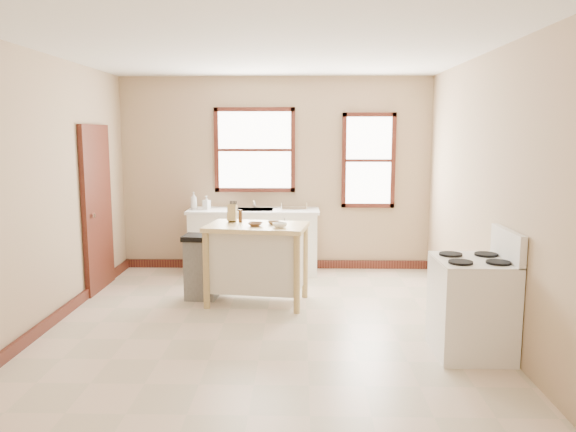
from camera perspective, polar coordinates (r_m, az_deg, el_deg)
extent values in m
plane|color=beige|center=(6.04, -2.32, -10.85)|extent=(5.00, 5.00, 0.00)
plane|color=white|center=(5.76, -2.49, 16.47)|extent=(5.00, 5.00, 0.00)
cube|color=tan|center=(8.22, -1.28, 4.28)|extent=(4.50, 0.04, 2.80)
cube|color=tan|center=(6.29, -23.33, 2.33)|extent=(0.04, 5.00, 2.80)
cube|color=tan|center=(6.02, 19.52, 2.29)|extent=(0.04, 5.00, 2.80)
cube|color=#34110E|center=(7.51, -18.80, 0.75)|extent=(0.06, 0.90, 2.10)
cube|color=#34110E|center=(8.39, -1.26, -4.90)|extent=(4.50, 0.04, 0.12)
cube|color=#34110E|center=(6.54, -22.40, -9.42)|extent=(0.04, 5.00, 0.12)
cylinder|color=silver|center=(8.15, -3.42, 1.62)|extent=(0.03, 0.03, 0.22)
imported|color=#B2B2B2|center=(8.07, -9.56, 1.55)|extent=(0.13, 0.13, 0.25)
imported|color=#B2B2B2|center=(8.06, -8.28, 1.37)|extent=(0.11, 0.12, 0.19)
cylinder|color=#482A13|center=(6.72, -4.86, 0.00)|extent=(0.06, 0.06, 0.15)
imported|color=brown|center=(6.43, -3.33, -0.85)|extent=(0.20, 0.20, 0.04)
imported|color=brown|center=(6.54, -1.44, -0.70)|extent=(0.17, 0.17, 0.04)
imported|color=white|center=(6.32, -0.85, -0.94)|extent=(0.20, 0.20, 0.05)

